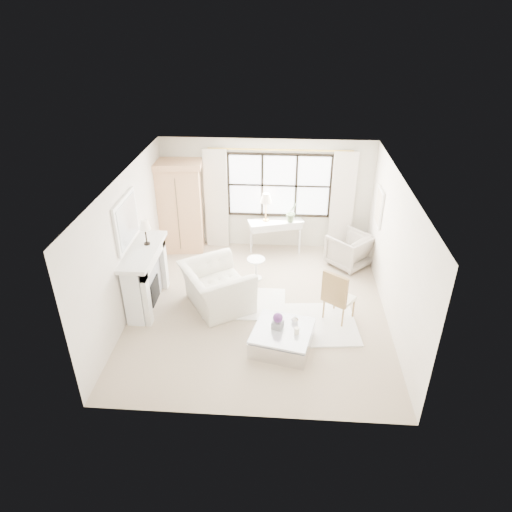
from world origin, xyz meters
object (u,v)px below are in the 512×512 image
object	(u,v)px
armoire	(180,206)
club_armchair	(217,287)
console_table	(275,236)
coffee_table	(282,338)

from	to	relation	value
armoire	club_armchair	size ratio (longest dim) A/B	1.67
console_table	club_armchair	size ratio (longest dim) A/B	1.02
console_table	club_armchair	distance (m)	2.67
armoire	coffee_table	bearing A→B (deg)	-60.89
club_armchair	coffee_table	world-z (taller)	club_armchair
console_table	coffee_table	world-z (taller)	console_table
console_table	coffee_table	bearing A→B (deg)	-102.73
console_table	club_armchair	world-z (taller)	club_armchair
console_table	coffee_table	size ratio (longest dim) A/B	1.15
club_armchair	coffee_table	bearing A→B (deg)	-163.30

